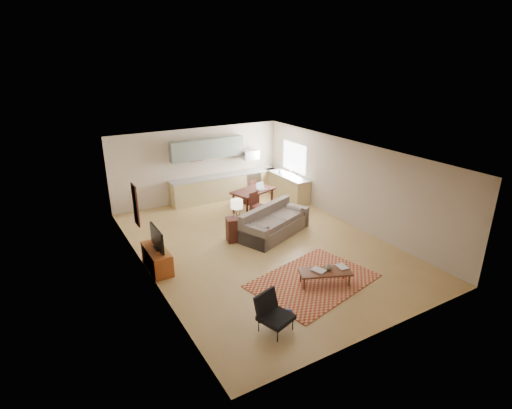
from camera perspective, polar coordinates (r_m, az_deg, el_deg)
room at (r=11.04m, az=0.78°, el=0.50°), size 9.00×9.00×9.00m
kitchen_counter_back at (r=15.22m, az=-4.43°, el=2.63°), size 4.26×0.64×0.92m
kitchen_counter_right at (r=15.22m, az=4.43°, el=2.63°), size 0.64×2.26×0.92m
kitchen_range at (r=15.71m, az=-0.82°, el=3.22°), size 0.62×0.62×0.90m
kitchen_microwave at (r=15.43m, az=-0.88°, el=7.14°), size 0.62×0.40×0.35m
upper_cabinets at (r=14.72m, az=-6.97°, el=7.93°), size 2.80×0.34×0.70m
window_right at (r=15.09m, az=5.49°, el=6.74°), size 0.02×1.40×1.05m
wall_art_left at (r=10.64m, az=-16.80°, el=-0.07°), size 0.06×0.42×1.10m
triptych at (r=14.74m, az=-8.59°, el=7.07°), size 1.70×0.04×0.50m
rug at (r=9.94m, az=8.16°, el=-10.74°), size 3.27×2.59×0.02m
sofa at (r=12.06m, az=2.75°, el=-2.45°), size 2.69×1.92×0.86m
coffee_table at (r=9.77m, az=9.80°, el=-10.27°), size 1.33×0.93×0.37m
book_a at (r=9.56m, az=8.53°, el=-9.54°), size 0.44×0.47×0.03m
book_b at (r=9.85m, az=11.64°, el=-8.82°), size 0.31×0.37×0.02m
vase at (r=9.70m, az=10.38°, el=-8.70°), size 0.21×0.21×0.18m
armchair at (r=8.11m, az=2.87°, el=-15.40°), size 0.85×0.85×0.77m
tv_credenza at (r=10.54m, az=-13.95°, el=-7.55°), size 0.47×1.23×0.57m
tv at (r=10.30m, az=-13.97°, el=-4.71°), size 0.09×0.94×0.57m
console_table at (r=11.72m, az=-2.70°, el=-3.53°), size 0.69×0.55×0.72m
table_lamp at (r=11.47m, az=-2.76°, el=-0.59°), size 0.41×0.41×0.57m
dining_table at (r=13.94m, az=-0.41°, el=0.63°), size 1.69×1.28×0.76m
dining_chair_near at (r=13.20m, az=0.36°, el=-0.20°), size 0.58×0.59×0.91m
dining_chair_far at (r=14.65m, az=-1.12°, el=1.89°), size 0.58×0.58×0.89m
laptop at (r=13.84m, az=0.86°, el=2.66°), size 0.36×0.29×0.24m
soap_bottle at (r=15.25m, az=3.52°, el=4.87°), size 0.09×0.10×0.19m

